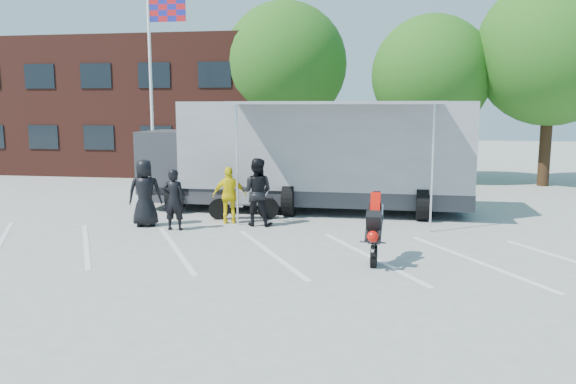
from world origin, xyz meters
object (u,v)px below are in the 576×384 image
(spectator_leather_b, at_px, (174,200))
(spectator_leather_c, at_px, (257,192))
(tree_right, at_px, (552,51))
(tree_left, at_px, (285,65))
(flagpole, at_px, (156,68))
(parked_motorcycle, at_px, (244,219))
(spectator_leather_a, at_px, (145,193))
(stunt_bike_rider, at_px, (375,260))
(tree_mid, at_px, (431,75))
(transporter_truck, at_px, (310,210))
(spectator_hivis, at_px, (230,195))

(spectator_leather_b, distance_m, spectator_leather_c, 2.41)
(tree_right, bearing_deg, tree_left, 172.87)
(flagpole, xyz_separation_m, parked_motorcycle, (4.84, -5.12, -5.05))
(tree_left, relative_size, parked_motorcycle, 3.86)
(tree_right, bearing_deg, spectator_leather_a, -141.66)
(spectator_leather_b, bearing_deg, parked_motorcycle, -132.45)
(flagpole, xyz_separation_m, tree_left, (4.24, 6.00, 0.51))
(parked_motorcycle, xyz_separation_m, spectator_leather_c, (0.61, -0.84, 1.00))
(tree_left, distance_m, stunt_bike_rider, 16.91)
(spectator_leather_c, bearing_deg, tree_mid, -115.90)
(tree_mid, height_order, transporter_truck, tree_mid)
(tree_mid, xyz_separation_m, stunt_bike_rider, (-2.28, -14.26, -4.94))
(spectator_leather_a, xyz_separation_m, spectator_leather_b, (1.03, -0.38, -0.11))
(transporter_truck, bearing_deg, spectator_hivis, -129.04)
(flagpole, distance_m, transporter_truck, 8.99)
(flagpole, height_order, spectator_leather_a, flagpole)
(tree_mid, bearing_deg, transporter_truck, -118.93)
(transporter_truck, xyz_separation_m, spectator_leather_b, (-3.43, -3.72, 0.88))
(tree_left, xyz_separation_m, spectator_leather_c, (1.20, -11.96, -4.56))
(tree_right, distance_m, spectator_leather_b, 18.03)
(spectator_leather_b, bearing_deg, tree_left, -96.25)
(tree_right, xyz_separation_m, spectator_leather_c, (-10.80, -10.46, -4.87))
(spectator_leather_b, bearing_deg, flagpole, -66.83)
(spectator_hivis, bearing_deg, spectator_leather_a, 4.00)
(transporter_truck, distance_m, spectator_hivis, 3.43)
(tree_mid, relative_size, tree_right, 0.84)
(tree_left, height_order, spectator_leather_c, tree_left)
(spectator_leather_a, distance_m, spectator_leather_c, 3.28)
(tree_right, bearing_deg, tree_mid, 174.29)
(flagpole, bearing_deg, stunt_bike_rider, -45.92)
(tree_left, relative_size, spectator_leather_b, 4.91)
(flagpole, xyz_separation_m, spectator_leather_a, (2.22, -6.59, -4.06))
(flagpole, distance_m, spectator_leather_b, 8.75)
(tree_right, height_order, transporter_truck, tree_right)
(stunt_bike_rider, bearing_deg, parked_motorcycle, 137.85)
(flagpole, height_order, tree_left, tree_left)
(tree_mid, xyz_separation_m, spectator_leather_a, (-9.02, -11.59, -3.95))
(transporter_truck, xyz_separation_m, spectator_hivis, (-2.12, -2.55, 0.86))
(tree_mid, relative_size, spectator_hivis, 4.48)
(parked_motorcycle, height_order, spectator_leather_b, spectator_leather_b)
(transporter_truck, relative_size, spectator_leather_b, 6.54)
(stunt_bike_rider, height_order, spectator_leather_b, spectator_leather_b)
(tree_right, xyz_separation_m, parked_motorcycle, (-11.41, -9.62, -5.88))
(tree_mid, bearing_deg, tree_left, 171.87)
(transporter_truck, relative_size, parked_motorcycle, 5.14)
(tree_mid, xyz_separation_m, transporter_truck, (-4.56, -8.24, -4.94))
(stunt_bike_rider, bearing_deg, tree_right, 65.02)
(tree_mid, xyz_separation_m, tree_right, (5.00, -0.50, 0.93))
(tree_right, distance_m, spectator_hivis, 16.36)
(transporter_truck, height_order, spectator_leather_a, spectator_leather_a)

